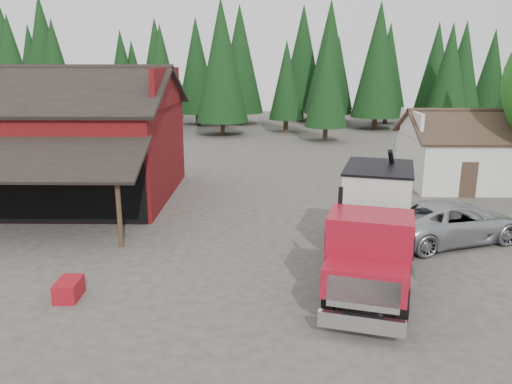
{
  "coord_description": "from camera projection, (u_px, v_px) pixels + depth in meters",
  "views": [
    {
      "loc": [
        0.17,
        -16.91,
        7.29
      ],
      "look_at": [
        -0.14,
        4.11,
        1.8
      ],
      "focal_mm": 35.0,
      "sensor_mm": 36.0,
      "label": 1
    }
  ],
  "objects": [
    {
      "name": "feed_truck",
      "position": [
        374.0,
        222.0,
        17.2
      ],
      "size": [
        4.78,
        9.53,
        4.16
      ],
      "rotation": [
        0.0,
        0.0,
        -0.27
      ],
      "color": "black",
      "rests_on": "ground"
    },
    {
      "name": "near_pine_d",
      "position": [
        222.0,
        61.0,
        49.28
      ],
      "size": [
        5.28,
        5.28,
        13.4
      ],
      "color": "#382619",
      "rests_on": "ground"
    },
    {
      "name": "silver_car",
      "position": [
        451.0,
        221.0,
        20.78
      ],
      "size": [
        6.77,
        4.79,
        1.72
      ],
      "primitive_type": "imported",
      "rotation": [
        0.0,
        0.0,
        1.92
      ],
      "color": "#AFB1B7",
      "rests_on": "ground"
    },
    {
      "name": "near_pine_a",
      "position": [
        13.0,
        72.0,
        43.99
      ],
      "size": [
        4.4,
        4.4,
        11.4
      ],
      "color": "#382619",
      "rests_on": "ground"
    },
    {
      "name": "conifer_backdrop",
      "position": [
        262.0,
        126.0,
        58.84
      ],
      "size": [
        76.0,
        16.0,
        16.0
      ],
      "primitive_type": null,
      "color": "black",
      "rests_on": "ground"
    },
    {
      "name": "equip_box",
      "position": [
        69.0,
        289.0,
        15.83
      ],
      "size": [
        0.73,
        1.12,
        0.6
      ],
      "primitive_type": "cube",
      "rotation": [
        0.0,
        0.0,
        0.03
      ],
      "color": "maroon",
      "rests_on": "ground"
    },
    {
      "name": "red_barn",
      "position": [
        59.0,
        149.0,
        27.26
      ],
      "size": [
        12.8,
        13.63,
        7.18
      ],
      "color": "maroon",
      "rests_on": "ground"
    },
    {
      "name": "farmhouse",
      "position": [
        475.0,
        158.0,
        30.17
      ],
      "size": [
        8.6,
        6.42,
        4.65
      ],
      "color": "silver",
      "rests_on": "ground"
    },
    {
      "name": "near_pine_b",
      "position": [
        327.0,
        78.0,
        45.65
      ],
      "size": [
        3.96,
        3.96,
        10.4
      ],
      "color": "#382619",
      "rests_on": "ground"
    },
    {
      "name": "ground",
      "position": [
        258.0,
        268.0,
        18.21
      ],
      "size": [
        120.0,
        120.0,
        0.0
      ],
      "primitive_type": "plane",
      "color": "#423D34",
      "rests_on": "ground"
    }
  ]
}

